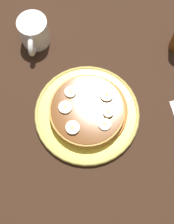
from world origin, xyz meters
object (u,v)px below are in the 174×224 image
at_px(banana_slice_3, 70,92).
at_px(banana_slice_5, 65,109).
at_px(banana_slice_4, 107,95).
at_px(plate, 87,114).
at_px(banana_slice_2, 108,112).
at_px(banana_slice_1, 73,128).
at_px(coffee_mug, 34,32).
at_px(pancake_stack, 88,110).
at_px(banana_slice_0, 105,124).

height_order(banana_slice_3, banana_slice_5, same).
bearing_deg(banana_slice_4, banana_slice_3, -92.35).
bearing_deg(banana_slice_3, banana_slice_4, 87.65).
xyz_separation_m(plate, banana_slice_2, (0.01, 0.05, 0.04)).
height_order(banana_slice_1, banana_slice_2, same).
height_order(plate, banana_slice_2, banana_slice_2).
distance_m(banana_slice_1, coffee_mug, 0.29).
height_order(pancake_stack, coffee_mug, coffee_mug).
height_order(banana_slice_5, coffee_mug, coffee_mug).
distance_m(pancake_stack, banana_slice_5, 0.06).
distance_m(banana_slice_4, banana_slice_5, 0.11).
xyz_separation_m(banana_slice_5, coffee_mug, (-0.22, -0.10, -0.01)).
bearing_deg(banana_slice_1, coffee_mug, -154.54).
bearing_deg(banana_slice_5, banana_slice_3, 168.22).
bearing_deg(plate, banana_slice_2, 81.81).
distance_m(plate, coffee_mug, 0.26).
bearing_deg(pancake_stack, banana_slice_3, -131.12).
xyz_separation_m(pancake_stack, coffee_mug, (-0.21, -0.16, 0.01)).
relative_size(plate, banana_slice_0, 8.82).
distance_m(banana_slice_0, banana_slice_1, 0.08).
relative_size(banana_slice_0, banana_slice_3, 1.02).
relative_size(banana_slice_2, banana_slice_3, 0.88).
distance_m(plate, banana_slice_4, 0.07).
xyz_separation_m(plate, banana_slice_4, (-0.04, 0.05, 0.04)).
bearing_deg(coffee_mug, banana_slice_4, 49.33).
relative_size(banana_slice_3, banana_slice_5, 0.90).
height_order(banana_slice_1, banana_slice_4, same).
bearing_deg(pancake_stack, plate, -32.00).
bearing_deg(banana_slice_1, banana_slice_2, 117.42).
bearing_deg(coffee_mug, plate, 36.42).
height_order(banana_slice_3, coffee_mug, coffee_mug).
relative_size(plate, banana_slice_4, 7.87).
height_order(banana_slice_1, banana_slice_3, banana_slice_1).
xyz_separation_m(banana_slice_0, banana_slice_1, (0.01, -0.08, 0.00)).
height_order(pancake_stack, banana_slice_3, banana_slice_3).
bearing_deg(banana_slice_3, pancake_stack, 48.88).
bearing_deg(plate, coffee_mug, -143.58).
xyz_separation_m(banana_slice_0, banana_slice_4, (-0.07, 0.00, 0.00)).
height_order(plate, banana_slice_1, banana_slice_1).
xyz_separation_m(plate, coffee_mug, (-0.21, -0.16, 0.03)).
bearing_deg(banana_slice_4, banana_slice_5, -67.04).
height_order(plate, coffee_mug, coffee_mug).
relative_size(banana_slice_0, coffee_mug, 0.27).
xyz_separation_m(banana_slice_0, coffee_mug, (-0.25, -0.20, -0.00)).
bearing_deg(pancake_stack, banana_slice_1, -31.63).
distance_m(plate, banana_slice_0, 0.07).
height_order(pancake_stack, banana_slice_0, banana_slice_0).
distance_m(plate, banana_slice_5, 0.07).
relative_size(pancake_stack, banana_slice_5, 6.06).
bearing_deg(banana_slice_0, plate, -130.01).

